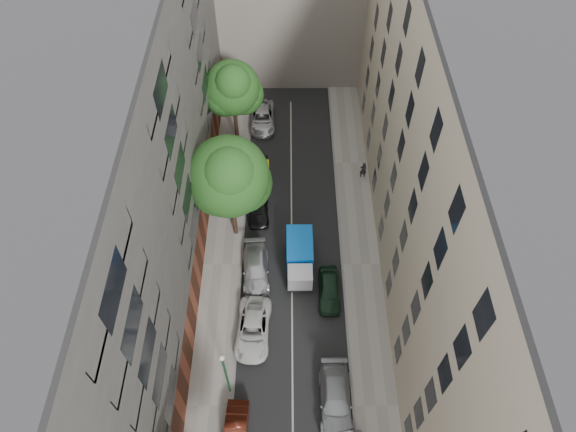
{
  "coord_description": "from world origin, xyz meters",
  "views": [
    {
      "loc": [
        -0.31,
        -21.75,
        34.6
      ],
      "look_at": [
        -0.3,
        0.32,
        6.0
      ],
      "focal_mm": 32.0,
      "sensor_mm": 36.0,
      "label": 1
    }
  ],
  "objects_px": {
    "car_left_2": "(253,329)",
    "tree_mid": "(230,179)",
    "car_left_6": "(262,118)",
    "tarp_truck": "(300,257)",
    "car_right_1": "(336,400)",
    "car_left_5": "(260,175)",
    "car_left_4": "(258,207)",
    "car_left_3": "(256,269)",
    "pedestrian": "(363,170)",
    "lamp_post": "(225,371)",
    "tree_far": "(233,90)",
    "car_right_2": "(329,290)"
  },
  "relations": [
    {
      "from": "tarp_truck",
      "to": "pedestrian",
      "type": "xyz_separation_m",
      "value": [
        5.8,
        9.41,
        -0.26
      ]
    },
    {
      "from": "car_left_3",
      "to": "pedestrian",
      "type": "height_order",
      "value": "pedestrian"
    },
    {
      "from": "car_left_4",
      "to": "car_right_1",
      "type": "xyz_separation_m",
      "value": [
        5.61,
        -16.2,
        0.02
      ]
    },
    {
      "from": "car_right_1",
      "to": "lamp_post",
      "type": "relative_size",
      "value": 0.9
    },
    {
      "from": "car_left_2",
      "to": "tree_mid",
      "type": "relative_size",
      "value": 0.51
    },
    {
      "from": "car_left_6",
      "to": "car_right_1",
      "type": "bearing_deg",
      "value": -80.08
    },
    {
      "from": "car_left_3",
      "to": "lamp_post",
      "type": "xyz_separation_m",
      "value": [
        -1.4,
        -9.24,
        3.03
      ]
    },
    {
      "from": "car_left_6",
      "to": "tree_mid",
      "type": "distance_m",
      "value": 14.99
    },
    {
      "from": "car_left_2",
      "to": "car_left_6",
      "type": "distance_m",
      "value": 22.4
    },
    {
      "from": "tree_mid",
      "to": "tree_far",
      "type": "xyz_separation_m",
      "value": [
        -0.51,
        10.86,
        -0.62
      ]
    },
    {
      "from": "car_left_3",
      "to": "car_right_1",
      "type": "bearing_deg",
      "value": -64.47
    },
    {
      "from": "car_left_6",
      "to": "tree_mid",
      "type": "xyz_separation_m",
      "value": [
        -1.7,
        -13.57,
        6.12
      ]
    },
    {
      "from": "car_left_2",
      "to": "car_left_4",
      "type": "relative_size",
      "value": 1.19
    },
    {
      "from": "car_left_5",
      "to": "tree_far",
      "type": "height_order",
      "value": "tree_far"
    },
    {
      "from": "tree_far",
      "to": "pedestrian",
      "type": "distance_m",
      "value": 13.34
    },
    {
      "from": "car_left_2",
      "to": "tree_mid",
      "type": "bearing_deg",
      "value": 103.85
    },
    {
      "from": "car_left_5",
      "to": "car_left_6",
      "type": "distance_m",
      "value": 7.6
    },
    {
      "from": "tarp_truck",
      "to": "tree_far",
      "type": "distance_m",
      "value": 15.84
    },
    {
      "from": "car_left_5",
      "to": "lamp_post",
      "type": "bearing_deg",
      "value": -96.53
    },
    {
      "from": "car_left_5",
      "to": "car_right_2",
      "type": "height_order",
      "value": "car_left_5"
    },
    {
      "from": "car_left_2",
      "to": "tree_mid",
      "type": "xyz_separation_m",
      "value": [
        -1.7,
        8.83,
        6.13
      ]
    },
    {
      "from": "car_left_5",
      "to": "car_left_6",
      "type": "relative_size",
      "value": 0.85
    },
    {
      "from": "tarp_truck",
      "to": "car_left_4",
      "type": "bearing_deg",
      "value": 121.57
    },
    {
      "from": "car_right_2",
      "to": "pedestrian",
      "type": "relative_size",
      "value": 2.36
    },
    {
      "from": "car_left_6",
      "to": "tarp_truck",
      "type": "bearing_deg",
      "value": -80.1
    },
    {
      "from": "car_left_4",
      "to": "car_left_5",
      "type": "height_order",
      "value": "car_left_4"
    },
    {
      "from": "tree_far",
      "to": "car_right_1",
      "type": "bearing_deg",
      "value": -72.44
    },
    {
      "from": "car_left_6",
      "to": "lamp_post",
      "type": "bearing_deg",
      "value": -94.64
    },
    {
      "from": "car_right_2",
      "to": "lamp_post",
      "type": "height_order",
      "value": "lamp_post"
    },
    {
      "from": "car_left_6",
      "to": "lamp_post",
      "type": "relative_size",
      "value": 0.89
    },
    {
      "from": "car_right_2",
      "to": "pedestrian",
      "type": "distance_m",
      "value": 12.48
    },
    {
      "from": "car_left_6",
      "to": "car_right_2",
      "type": "height_order",
      "value": "car_left_6"
    },
    {
      "from": "car_left_4",
      "to": "lamp_post",
      "type": "distance_m",
      "value": 15.75
    },
    {
      "from": "car_left_4",
      "to": "car_left_5",
      "type": "relative_size",
      "value": 0.98
    },
    {
      "from": "car_left_3",
      "to": "tree_far",
      "type": "bearing_deg",
      "value": 95.01
    },
    {
      "from": "lamp_post",
      "to": "car_left_3",
      "type": "bearing_deg",
      "value": 81.39
    },
    {
      "from": "car_left_5",
      "to": "car_left_6",
      "type": "height_order",
      "value": "car_left_5"
    },
    {
      "from": "car_left_4",
      "to": "pedestrian",
      "type": "bearing_deg",
      "value": 20.41
    },
    {
      "from": "tarp_truck",
      "to": "car_left_2",
      "type": "relative_size",
      "value": 0.98
    },
    {
      "from": "car_left_4",
      "to": "car_right_2",
      "type": "distance_m",
      "value": 9.77
    },
    {
      "from": "tree_mid",
      "to": "lamp_post",
      "type": "height_order",
      "value": "tree_mid"
    },
    {
      "from": "car_left_2",
      "to": "car_left_3",
      "type": "height_order",
      "value": "car_left_3"
    },
    {
      "from": "pedestrian",
      "to": "car_left_4",
      "type": "bearing_deg",
      "value": 22.08
    },
    {
      "from": "car_right_2",
      "to": "lamp_post",
      "type": "distance_m",
      "value": 10.63
    },
    {
      "from": "tarp_truck",
      "to": "car_right_2",
      "type": "relative_size",
      "value": 1.23
    },
    {
      "from": "car_right_2",
      "to": "lamp_post",
      "type": "bearing_deg",
      "value": -132.39
    },
    {
      "from": "car_right_1",
      "to": "tree_far",
      "type": "distance_m",
      "value": 26.47
    },
    {
      "from": "car_right_1",
      "to": "pedestrian",
      "type": "xyz_separation_m",
      "value": [
        3.6,
        20.14,
        0.26
      ]
    },
    {
      "from": "car_left_6",
      "to": "tree_far",
      "type": "bearing_deg",
      "value": -130.89
    },
    {
      "from": "car_right_1",
      "to": "car_right_2",
      "type": "xyz_separation_m",
      "value": [
        0.0,
        8.2,
        -0.06
      ]
    }
  ]
}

